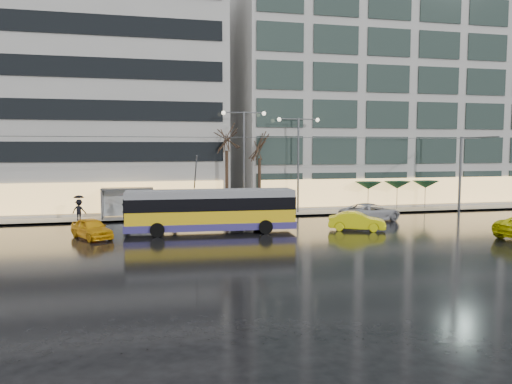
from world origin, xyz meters
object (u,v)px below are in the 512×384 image
object	(u,v)px
trolleybus	(211,212)
taxi_a	(92,228)
bus_shelter	(123,196)
street_lamp_near	(244,148)

from	to	relation	value
trolleybus	taxi_a	bearing A→B (deg)	-176.16
bus_shelter	taxi_a	size ratio (longest dim) A/B	1.06
trolleybus	street_lamp_near	distance (m)	10.29
trolleybus	taxi_a	world-z (taller)	trolleybus
trolleybus	street_lamp_near	xyz separation A→B (m)	(4.11, 8.28, 4.51)
street_lamp_near	taxi_a	distance (m)	15.89
trolleybus	bus_shelter	size ratio (longest dim) A/B	2.84
bus_shelter	taxi_a	distance (m)	8.97
trolleybus	bus_shelter	xyz separation A→B (m)	(-6.27, 8.17, 0.48)
bus_shelter	taxi_a	xyz separation A→B (m)	(-1.72, -8.70, -1.28)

